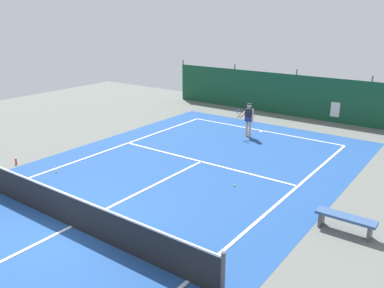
{
  "coord_description": "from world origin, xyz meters",
  "views": [
    {
      "loc": [
        8.66,
        -6.09,
        5.75
      ],
      "look_at": [
        -0.04,
        5.84,
        0.9
      ],
      "focal_mm": 37.49,
      "sensor_mm": 36.0,
      "label": 1
    }
  ],
  "objects_px": {
    "parked_car": "(354,102)",
    "water_bottle": "(16,161)",
    "tennis_ball_midcourt": "(56,172)",
    "tennis_player": "(249,117)",
    "courtside_bench": "(346,220)",
    "tennis_net": "(70,210)",
    "tennis_ball_near_player": "(234,186)"
  },
  "relations": [
    {
      "from": "tennis_net",
      "to": "water_bottle",
      "type": "relative_size",
      "value": 42.17
    },
    {
      "from": "parked_car",
      "to": "water_bottle",
      "type": "bearing_deg",
      "value": -125.69
    },
    {
      "from": "tennis_ball_near_player",
      "to": "parked_car",
      "type": "distance_m",
      "value": 12.84
    },
    {
      "from": "tennis_player",
      "to": "water_bottle",
      "type": "relative_size",
      "value": 6.83
    },
    {
      "from": "tennis_net",
      "to": "parked_car",
      "type": "xyz_separation_m",
      "value": [
        2.78,
        17.91,
        0.33
      ]
    },
    {
      "from": "tennis_ball_near_player",
      "to": "courtside_bench",
      "type": "distance_m",
      "value": 4.09
    },
    {
      "from": "tennis_player",
      "to": "tennis_ball_midcourt",
      "type": "distance_m",
      "value": 9.17
    },
    {
      "from": "tennis_ball_near_player",
      "to": "water_bottle",
      "type": "height_order",
      "value": "water_bottle"
    },
    {
      "from": "water_bottle",
      "to": "courtside_bench",
      "type": "bearing_deg",
      "value": 11.28
    },
    {
      "from": "tennis_player",
      "to": "courtside_bench",
      "type": "bearing_deg",
      "value": 147.79
    },
    {
      "from": "tennis_player",
      "to": "tennis_net",
      "type": "bearing_deg",
      "value": 103.11
    },
    {
      "from": "tennis_net",
      "to": "water_bottle",
      "type": "bearing_deg",
      "value": 162.51
    },
    {
      "from": "tennis_player",
      "to": "tennis_ball_near_player",
      "type": "xyz_separation_m",
      "value": [
        2.47,
        -5.5,
        -0.93
      ]
    },
    {
      "from": "tennis_ball_midcourt",
      "to": "water_bottle",
      "type": "height_order",
      "value": "water_bottle"
    },
    {
      "from": "parked_car",
      "to": "tennis_player",
      "type": "bearing_deg",
      "value": -119.44
    },
    {
      "from": "tennis_ball_midcourt",
      "to": "water_bottle",
      "type": "xyz_separation_m",
      "value": [
        -2.07,
        -0.38,
        0.09
      ]
    },
    {
      "from": "tennis_player",
      "to": "water_bottle",
      "type": "bearing_deg",
      "value": 69.45
    },
    {
      "from": "tennis_net",
      "to": "courtside_bench",
      "type": "bearing_deg",
      "value": 33.95
    },
    {
      "from": "tennis_net",
      "to": "tennis_ball_near_player",
      "type": "distance_m",
      "value": 5.62
    },
    {
      "from": "tennis_ball_midcourt",
      "to": "parked_car",
      "type": "height_order",
      "value": "parked_car"
    },
    {
      "from": "tennis_ball_midcourt",
      "to": "tennis_net",
      "type": "bearing_deg",
      "value": -30.54
    },
    {
      "from": "tennis_net",
      "to": "tennis_player",
      "type": "distance_m",
      "value": 10.61
    },
    {
      "from": "tennis_net",
      "to": "water_bottle",
      "type": "xyz_separation_m",
      "value": [
        -5.81,
        1.83,
        -0.39
      ]
    },
    {
      "from": "tennis_ball_midcourt",
      "to": "courtside_bench",
      "type": "distance_m",
      "value": 10.26
    },
    {
      "from": "tennis_ball_midcourt",
      "to": "parked_car",
      "type": "bearing_deg",
      "value": 67.44
    },
    {
      "from": "tennis_player",
      "to": "tennis_ball_midcourt",
      "type": "height_order",
      "value": "tennis_player"
    },
    {
      "from": "tennis_player",
      "to": "water_bottle",
      "type": "height_order",
      "value": "tennis_player"
    },
    {
      "from": "tennis_player",
      "to": "courtside_bench",
      "type": "xyz_separation_m",
      "value": [
        6.46,
        -6.35,
        -0.59
      ]
    },
    {
      "from": "tennis_ball_midcourt",
      "to": "parked_car",
      "type": "relative_size",
      "value": 0.01
    },
    {
      "from": "tennis_ball_midcourt",
      "to": "courtside_bench",
      "type": "bearing_deg",
      "value": 11.47
    },
    {
      "from": "parked_car",
      "to": "tennis_ball_midcourt",
      "type": "bearing_deg",
      "value": -120.13
    },
    {
      "from": "tennis_player",
      "to": "parked_car",
      "type": "height_order",
      "value": "parked_car"
    }
  ]
}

